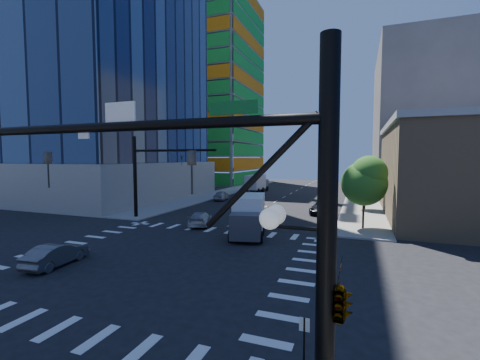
% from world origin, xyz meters
% --- Properties ---
extents(ground, '(160.00, 160.00, 0.00)m').
position_xyz_m(ground, '(0.00, 0.00, 0.00)').
color(ground, black).
rests_on(ground, ground).
extents(road_markings, '(20.00, 20.00, 0.01)m').
position_xyz_m(road_markings, '(0.00, 0.00, 0.01)').
color(road_markings, silver).
rests_on(road_markings, ground).
extents(sidewalk_ne, '(5.00, 60.00, 0.15)m').
position_xyz_m(sidewalk_ne, '(12.50, 40.00, 0.07)').
color(sidewalk_ne, gray).
rests_on(sidewalk_ne, ground).
extents(sidewalk_nw, '(5.00, 60.00, 0.15)m').
position_xyz_m(sidewalk_nw, '(-12.50, 40.00, 0.07)').
color(sidewalk_nw, gray).
rests_on(sidewalk_nw, ground).
extents(construction_building, '(25.16, 34.50, 70.60)m').
position_xyz_m(construction_building, '(-27.41, 61.93, 24.61)').
color(construction_building, gray).
rests_on(construction_building, ground).
extents(bg_building_ne, '(24.00, 30.00, 28.00)m').
position_xyz_m(bg_building_ne, '(27.00, 55.00, 14.00)').
color(bg_building_ne, '#5F5855').
rests_on(bg_building_ne, ground).
extents(signal_mast_se, '(10.51, 2.48, 9.00)m').
position_xyz_m(signal_mast_se, '(10.60, -11.50, 5.01)').
color(signal_mast_se, black).
rests_on(signal_mast_se, sidewalk_se).
extents(signal_mast_nw, '(10.20, 0.40, 9.00)m').
position_xyz_m(signal_mast_nw, '(-10.00, 11.50, 5.49)').
color(signal_mast_nw, black).
rests_on(signal_mast_nw, sidewalk_nw).
extents(tree_south, '(4.16, 4.16, 6.82)m').
position_xyz_m(tree_south, '(12.63, 13.90, 4.69)').
color(tree_south, '#382316').
rests_on(tree_south, sidewalk_ne).
extents(tree_north, '(3.54, 3.52, 5.78)m').
position_xyz_m(tree_north, '(12.93, 25.90, 3.99)').
color(tree_north, '#382316').
rests_on(tree_north, sidewalk_ne).
extents(no_parking_sign, '(0.30, 0.06, 2.20)m').
position_xyz_m(no_parking_sign, '(10.70, -9.00, 1.38)').
color(no_parking_sign, black).
rests_on(no_parking_sign, ground).
extents(car_nb_far, '(2.79, 5.48, 1.48)m').
position_xyz_m(car_nb_far, '(7.96, 21.63, 0.74)').
color(car_nb_far, black).
rests_on(car_nb_far, ground).
extents(car_sb_near, '(3.21, 5.04, 1.36)m').
position_xyz_m(car_sb_near, '(-2.78, 10.43, 0.68)').
color(car_sb_near, '#B6B6B6').
rests_on(car_sb_near, ground).
extents(car_sb_mid, '(2.37, 4.59, 1.50)m').
position_xyz_m(car_sb_mid, '(-8.50, 28.68, 0.75)').
color(car_sb_mid, '#A5A8AC').
rests_on(car_sb_mid, ground).
extents(car_sb_cross, '(1.97, 4.40, 1.40)m').
position_xyz_m(car_sb_cross, '(-5.69, -3.48, 0.70)').
color(car_sb_cross, '#525358').
rests_on(car_sb_cross, ground).
extents(box_truck_near, '(4.23, 6.94, 3.39)m').
position_xyz_m(box_truck_near, '(3.11, 8.14, 1.50)').
color(box_truck_near, black).
rests_on(box_truck_near, ground).
extents(box_truck_far, '(3.15, 6.61, 3.38)m').
position_xyz_m(box_truck_far, '(-6.97, 42.86, 1.50)').
color(box_truck_far, black).
rests_on(box_truck_far, ground).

